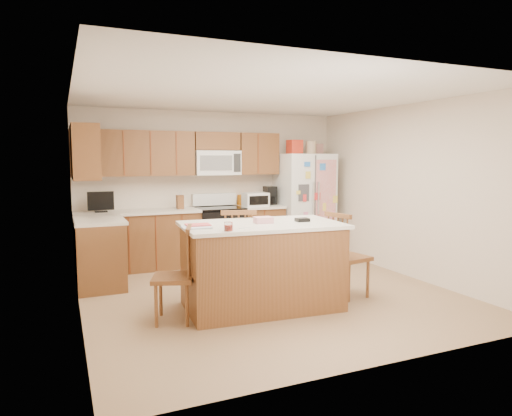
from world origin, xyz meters
name	(u,v)px	position (x,y,z in m)	size (l,w,h in m)	color
ground	(268,293)	(0.00, 0.00, 0.00)	(4.50, 4.50, 0.00)	#927E5A
room_shell	(268,181)	(0.00, 0.00, 1.44)	(4.60, 4.60, 2.52)	beige
cabinetry	(161,211)	(-0.98, 1.79, 0.91)	(3.36, 1.56, 2.15)	brown
stove	(219,234)	(0.00, 1.94, 0.47)	(0.76, 0.65, 1.13)	black
refrigerator	(304,204)	(1.57, 1.87, 0.92)	(0.90, 0.79, 2.04)	white
island	(262,265)	(-0.30, -0.48, 0.50)	(1.88, 1.17, 1.08)	brown
windsor_chair_left	(175,277)	(-1.32, -0.53, 0.48)	(0.54, 0.55, 1.01)	brown
windsor_chair_back	(237,253)	(-0.34, 0.21, 0.51)	(0.55, 0.54, 1.08)	brown
windsor_chair_right	(346,257)	(0.84, -0.51, 0.50)	(0.51, 0.53, 1.06)	brown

